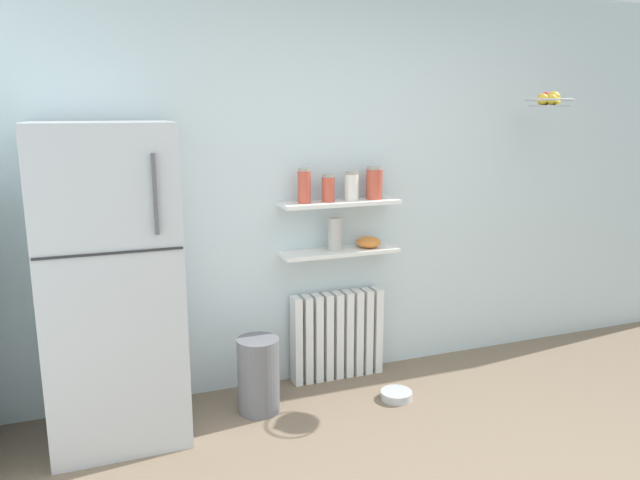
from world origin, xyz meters
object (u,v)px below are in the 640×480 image
object	(u,v)px
shelf_bowl	(368,242)
storage_jar_0	(304,186)
vase	(335,234)
storage_jar_1	(328,188)
trash_bin	(259,375)
storage_jar_3	(374,183)
radiator	(337,335)
hanging_fruit_basket	(550,100)
refrigerator	(111,285)
pet_food_bowl	(396,395)
storage_jar_2	(352,186)

from	to	relation	value
shelf_bowl	storage_jar_0	bearing A→B (deg)	180.00
vase	storage_jar_1	bearing A→B (deg)	-180.00
storage_jar_0	storage_jar_1	world-z (taller)	storage_jar_0
trash_bin	storage_jar_3	bearing A→B (deg)	16.17
radiator	storage_jar_1	distance (m)	1.02
radiator	vase	bearing A→B (deg)	-138.17
radiator	shelf_bowl	world-z (taller)	shelf_bowl
storage_jar_3	vase	bearing A→B (deg)	180.00
radiator	shelf_bowl	distance (m)	0.68
hanging_fruit_basket	storage_jar_0	bearing A→B (deg)	170.78
vase	shelf_bowl	xyz separation A→B (m)	(0.24, 0.00, -0.07)
refrigerator	storage_jar_3	size ratio (longest dim) A/B	8.15
vase	pet_food_bowl	distance (m)	1.10
storage_jar_0	radiator	bearing A→B (deg)	7.01
refrigerator	shelf_bowl	xyz separation A→B (m)	(1.65, 0.21, 0.07)
storage_jar_1	vase	distance (m)	0.31
storage_jar_0	vase	distance (m)	0.39
storage_jar_1	storage_jar_2	world-z (taller)	storage_jar_2
vase	shelf_bowl	world-z (taller)	vase
storage_jar_2	pet_food_bowl	distance (m)	1.37
refrigerator	storage_jar_3	world-z (taller)	refrigerator
refrigerator	storage_jar_1	xyz separation A→B (m)	(1.36, 0.21, 0.44)
radiator	vase	size ratio (longest dim) A/B	2.94
storage_jar_1	hanging_fruit_basket	size ratio (longest dim) A/B	0.56
trash_bin	hanging_fruit_basket	bearing A→B (deg)	-0.32
storage_jar_1	hanging_fruit_basket	xyz separation A→B (m)	(1.47, -0.27, 0.55)
storage_jar_0	storage_jar_2	xyz separation A→B (m)	(0.33, 0.00, -0.02)
storage_jar_1	shelf_bowl	distance (m)	0.47
vase	trash_bin	bearing A→B (deg)	-157.02
refrigerator	vase	size ratio (longest dim) A/B	8.04
radiator	shelf_bowl	size ratio (longest dim) A/B	3.88
refrigerator	trash_bin	size ratio (longest dim) A/B	3.75
storage_jar_2	shelf_bowl	world-z (taller)	storage_jar_2
shelf_bowl	pet_food_bowl	world-z (taller)	shelf_bowl
radiator	trash_bin	xyz separation A→B (m)	(-0.63, -0.28, -0.07)
refrigerator	pet_food_bowl	size ratio (longest dim) A/B	8.66
storage_jar_3	pet_food_bowl	distance (m)	1.38
refrigerator	storage_jar_0	distance (m)	1.30
trash_bin	pet_food_bowl	world-z (taller)	trash_bin
refrigerator	storage_jar_3	xyz separation A→B (m)	(1.68, 0.21, 0.46)
storage_jar_1	trash_bin	distance (m)	1.24
storage_jar_2	trash_bin	size ratio (longest dim) A/B	0.41
storage_jar_3	pet_food_bowl	size ratio (longest dim) A/B	1.06
refrigerator	shelf_bowl	bearing A→B (deg)	7.40
shelf_bowl	hanging_fruit_basket	distance (m)	1.53
refrigerator	trash_bin	world-z (taller)	refrigerator
storage_jar_2	storage_jar_0	bearing A→B (deg)	180.00
storage_jar_3	shelf_bowl	world-z (taller)	storage_jar_3
storage_jar_0	shelf_bowl	distance (m)	0.60
storage_jar_0	storage_jar_3	world-z (taller)	storage_jar_0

